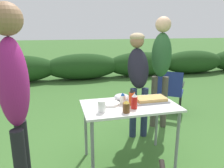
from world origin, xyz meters
TOP-DOWN VIEW (x-y plane):
  - ground_plane at (0.00, 0.00)m, footprint 60.00×60.00m
  - shrub_hedge at (0.00, 4.66)m, footprint 14.40×0.90m
  - folding_table at (0.00, 0.00)m, footprint 1.10×0.64m
  - food_tray at (0.28, 0.04)m, footprint 0.41×0.23m
  - plate_stack at (-0.22, 0.06)m, footprint 0.22×0.22m
  - mixing_bowl at (-0.04, 0.20)m, footprint 0.18×0.18m
  - paper_cup_stack at (-0.36, -0.14)m, footprint 0.08×0.08m
  - mayo_bottle at (-0.08, 0.03)m, footprint 0.06×0.06m
  - hot_sauce_bottle at (0.01, -0.02)m, footprint 0.07×0.07m
  - beer_bottle at (-0.11, -0.22)m, footprint 0.08×0.08m
  - ketchup_bottle at (0.01, -0.13)m, footprint 0.07×0.07m
  - standing_person_in_olive_jacket at (0.36, 0.70)m, footprint 0.36×0.47m
  - standing_person_in_navy_coat at (-1.12, -0.55)m, footprint 0.24×0.32m
  - standing_person_with_beanie at (0.79, 0.83)m, footprint 0.36×0.31m
  - camp_chair_green_behind_table at (1.28, 1.35)m, footprint 0.72×0.75m

SIDE VIEW (x-z plane):
  - ground_plane at x=0.00m, z-range 0.00..0.00m
  - shrub_hedge at x=0.00m, z-range 0.00..0.82m
  - camp_chair_green_behind_table at x=1.28m, z-range 0.05..0.88m
  - folding_table at x=0.00m, z-range 0.29..1.03m
  - plate_stack at x=-0.22m, z-range 0.74..0.77m
  - food_tray at x=0.28m, z-range 0.74..0.79m
  - mixing_bowl at x=-0.04m, z-range 0.74..0.82m
  - paper_cup_stack at x=-0.36m, z-range 0.74..0.87m
  - beer_bottle at x=-0.11m, z-range 0.74..0.87m
  - mayo_bottle at x=-0.08m, z-range 0.74..0.88m
  - ketchup_bottle at x=0.01m, z-range 0.74..0.91m
  - hot_sauce_bottle at x=0.01m, z-range 0.73..0.93m
  - standing_person_in_olive_jacket at x=0.36m, z-range 0.21..1.75m
  - standing_person_with_beanie at x=0.79m, z-range 0.22..2.00m
  - standing_person_in_navy_coat at x=-1.12m, z-range 0.22..2.00m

